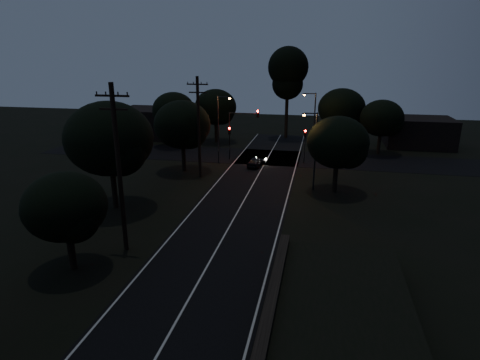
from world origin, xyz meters
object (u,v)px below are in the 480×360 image
at_px(streetlight_b, 313,120).
at_px(utility_pole_mid, 119,167).
at_px(utility_pole_far, 199,126).
at_px(streetlight_a, 220,125).
at_px(signal_right, 305,140).
at_px(signal_mast, 243,125).
at_px(signal_left, 229,137).
at_px(tall_pine, 288,73).
at_px(streetlight_c, 314,146).
at_px(car, 256,162).

bearing_deg(streetlight_b, utility_pole_mid, -111.30).
xyz_separation_m(utility_pole_far, streetlight_a, (0.69, 6.00, -0.85)).
bearing_deg(utility_pole_far, signal_right, 37.00).
relative_size(utility_pole_far, signal_right, 2.56).
height_order(signal_mast, streetlight_a, streetlight_a).
bearing_deg(streetlight_b, signal_mast, -154.01).
bearing_deg(signal_left, utility_pole_mid, -93.21).
bearing_deg(tall_pine, signal_mast, -104.62).
xyz_separation_m(utility_pole_mid, streetlight_c, (11.83, 15.00, -1.39)).
distance_m(utility_pole_far, tall_pine, 24.45).
bearing_deg(signal_mast, signal_right, -0.03).
height_order(utility_pole_mid, streetlight_c, utility_pole_mid).
bearing_deg(car, tall_pine, -83.92).
distance_m(streetlight_a, streetlight_b, 12.19).
bearing_deg(streetlight_b, signal_left, -157.95).
height_order(utility_pole_far, tall_pine, tall_pine).
relative_size(utility_pole_mid, signal_mast, 1.76).
xyz_separation_m(utility_pole_mid, signal_right, (10.60, 24.99, -2.90)).
relative_size(tall_pine, signal_right, 3.36).
distance_m(utility_pole_far, streetlight_b, 16.51).
xyz_separation_m(utility_pole_mid, signal_mast, (3.09, 24.99, -1.40)).
distance_m(tall_pine, streetlight_b, 12.94).
distance_m(tall_pine, car, 20.09).
bearing_deg(signal_right, utility_pole_far, -143.00).
relative_size(utility_pole_far, signal_left, 2.56).
distance_m(signal_left, streetlight_a, 2.77).
bearing_deg(utility_pole_far, signal_mast, 68.89).
xyz_separation_m(signal_right, signal_mast, (-7.51, 0.00, 1.50)).
height_order(tall_pine, streetlight_c, tall_pine).
bearing_deg(car, streetlight_a, 3.05).
distance_m(signal_mast, streetlight_a, 3.13).
bearing_deg(streetlight_c, car, 132.14).
relative_size(streetlight_b, car, 2.38).
bearing_deg(streetlight_a, streetlight_c, -35.69).
xyz_separation_m(tall_pine, streetlight_c, (4.83, -25.00, -5.57)).
distance_m(utility_pole_mid, streetlight_a, 23.04).
bearing_deg(utility_pole_mid, signal_mast, 82.96).
xyz_separation_m(streetlight_a, streetlight_c, (11.14, -8.00, -0.29)).
relative_size(tall_pine, streetlight_a, 1.72).
distance_m(streetlight_a, car, 6.12).
height_order(utility_pole_mid, signal_left, utility_pole_mid).
height_order(utility_pole_far, streetlight_b, utility_pole_far).
bearing_deg(signal_right, utility_pole_mid, -112.99).
relative_size(signal_mast, car, 1.86).
bearing_deg(signal_left, utility_pole_far, -99.94).
height_order(utility_pole_far, signal_right, utility_pole_far).
height_order(tall_pine, signal_left, tall_pine).
distance_m(signal_right, streetlight_a, 10.26).
height_order(streetlight_a, car, streetlight_a).
bearing_deg(utility_pole_far, streetlight_b, 46.70).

